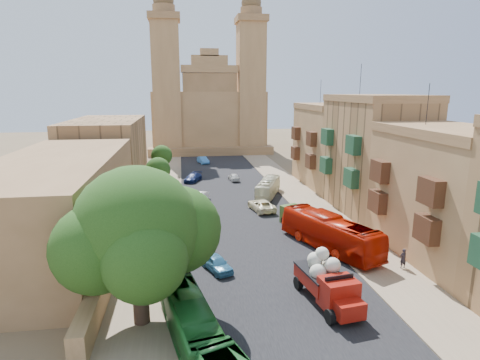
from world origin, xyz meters
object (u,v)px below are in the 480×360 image
object	(u,v)px
street_tree_c	(158,170)
car_blue_a	(217,263)
olive_pickup	(300,218)
pedestrian_a	(403,258)
ficus_tree	(138,233)
pedestrian_c	(358,257)
street_tree_d	(162,156)
car_dkblue	(193,177)
street_tree_a	(143,228)
bus_cream_east	(268,188)
car_white_b	(234,177)
car_white_a	(200,197)
church	(208,111)
bus_red_east	(330,233)
car_cream	(261,205)
red_truck	(328,281)
street_tree_b	(152,193)
car_blue_b	(203,160)
bus_green_north	(190,321)

from	to	relation	value
street_tree_c	car_blue_a	bearing A→B (deg)	-77.03
olive_pickup	pedestrian_a	world-z (taller)	olive_pickup
ficus_tree	pedestrian_c	xyz separation A→B (m)	(16.91, 5.82, -5.13)
street_tree_d	car_dkblue	world-z (taller)	street_tree_d
ficus_tree	car_blue_a	world-z (taller)	ficus_tree
street_tree_a	car_dkblue	world-z (taller)	street_tree_a
bus_cream_east	car_blue_a	world-z (taller)	bus_cream_east
car_dkblue	car_white_b	distance (m)	6.56
car_dkblue	car_white_b	xyz separation A→B (m)	(6.56, -0.33, -0.05)
car_white_a	olive_pickup	bearing A→B (deg)	-25.69
olive_pickup	bus_cream_east	size ratio (longest dim) A/B	0.60
church	car_blue_a	distance (m)	68.62
church	bus_red_east	distance (m)	65.69
bus_red_east	car_white_a	xyz separation A→B (m)	(-10.95, 17.79, -0.95)
pedestrian_c	ficus_tree	bearing A→B (deg)	-71.12
street_tree_a	olive_pickup	world-z (taller)	street_tree_a
bus_red_east	street_tree_c	bearing A→B (deg)	-75.12
bus_cream_east	car_cream	bearing A→B (deg)	93.78
pedestrian_a	car_blue_a	bearing A→B (deg)	-16.45
church	car_cream	bearing A→B (deg)	-87.06
car_blue_a	car_white_a	xyz separation A→B (m)	(-0.27, 20.82, -0.01)
red_truck	pedestrian_a	xyz separation A→B (m)	(8.12, 4.40, -0.79)
street_tree_b	street_tree_c	size ratio (longest dim) A/B	0.92
street_tree_d	car_blue_b	world-z (taller)	street_tree_d
street_tree_c	car_white_a	size ratio (longest dim) A/B	1.41
street_tree_b	bus_green_north	world-z (taller)	street_tree_b
bus_red_east	car_cream	xyz separation A→B (m)	(-3.82, 12.72, -0.89)
car_white_a	car_blue_a	bearing A→B (deg)	-66.10
red_truck	church	bearing A→B (deg)	92.23
street_tree_d	car_dkblue	size ratio (longest dim) A/B	1.20
church	pedestrian_a	size ratio (longest dim) A/B	21.66
car_blue_a	pedestrian_a	xyz separation A→B (m)	(15.17, -1.79, 0.21)
street_tree_a	car_dkblue	size ratio (longest dim) A/B	1.14
street_tree_b	pedestrian_c	distance (m)	22.66
street_tree_d	olive_pickup	distance (m)	32.17
church	bus_green_north	bearing A→B (deg)	-94.82
street_tree_b	pedestrian_c	world-z (taller)	street_tree_b
olive_pickup	pedestrian_c	world-z (taller)	olive_pickup
street_tree_c	red_truck	distance (m)	34.07
church	street_tree_b	world-z (taller)	church
red_truck	car_cream	xyz separation A→B (m)	(-0.20, 21.94, -0.94)
street_tree_b	car_blue_a	bearing A→B (deg)	-66.34
street_tree_d	bus_green_north	xyz separation A→B (m)	(3.50, -46.43, -2.35)
street_tree_b	car_white_b	distance (m)	22.72
bus_cream_east	car_blue_a	distance (m)	24.20
ficus_tree	pedestrian_a	world-z (taller)	ficus_tree
street_tree_c	olive_pickup	world-z (taller)	street_tree_c
street_tree_b	car_cream	xyz separation A→B (m)	(12.68, 2.46, -2.59)
bus_red_east	car_blue_b	world-z (taller)	bus_red_east
bus_green_north	car_blue_a	world-z (taller)	bus_green_north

